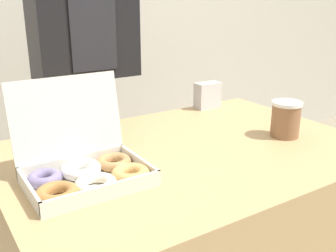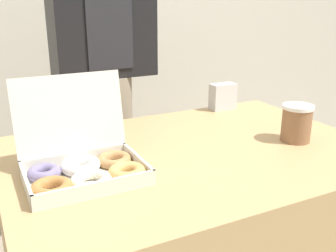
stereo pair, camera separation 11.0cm
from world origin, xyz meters
name	(u,v)px [view 1 (the left image)]	position (x,y,z in m)	size (l,w,h in m)	color
table	(187,246)	(0.00, 0.00, 0.37)	(1.17, 0.81, 0.73)	tan
donut_box	(86,169)	(-0.36, -0.04, 0.77)	(0.34, 0.28, 0.26)	silver
coffee_cup	(286,119)	(0.35, -0.08, 0.80)	(0.10, 0.10, 0.13)	#8C6042
napkin_holder	(207,95)	(0.35, 0.35, 0.79)	(0.11, 0.06, 0.11)	silver
person_customer	(87,77)	(-0.07, 0.68, 0.86)	(0.44, 0.24, 1.62)	gray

